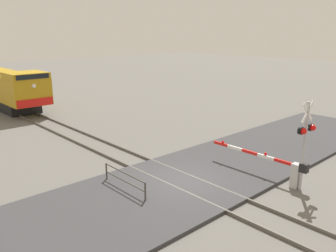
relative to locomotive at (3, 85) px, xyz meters
The scene contains 8 objects.
ground_plane 24.74m from the locomotive, 90.00° to the right, with size 160.00×160.00×0.00m, color #605E59.
rail_track_left 24.75m from the locomotive, 91.67° to the right, with size 0.08×80.00×0.15m, color #59544C.
rail_track_right 24.75m from the locomotive, 88.33° to the right, with size 0.08×80.00×0.15m, color #59544C.
road_surface 24.74m from the locomotive, 90.00° to the right, with size 36.00×6.33×0.15m, color #38383A.
locomotive is the anchor object (origin of this frame).
crossing_signal 28.95m from the locomotive, 83.20° to the right, with size 1.18×0.33×4.07m.
crossing_gate 28.07m from the locomotive, 82.89° to the right, with size 0.36×5.34×1.27m.
guard_railing 23.75m from the locomotive, 96.14° to the right, with size 0.08×3.00×0.95m.
Camera 1 is at (-10.64, -10.64, 6.82)m, focal length 36.94 mm.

